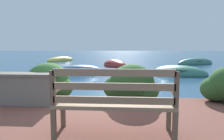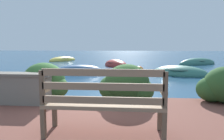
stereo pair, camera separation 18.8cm
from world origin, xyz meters
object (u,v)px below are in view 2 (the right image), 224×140
at_px(rowboat_outer, 198,64).
at_px(rowboat_distant, 63,60).
at_px(mooring_buoy, 139,72).
at_px(rowboat_nearest, 180,73).
at_px(rowboat_mid, 79,72).
at_px(park_bench, 104,101).
at_px(rowboat_far, 116,65).

bearing_deg(rowboat_outer, rowboat_distant, -44.05).
bearing_deg(mooring_buoy, rowboat_nearest, -10.79).
bearing_deg(rowboat_nearest, rowboat_mid, -158.83).
bearing_deg(rowboat_nearest, mooring_buoy, -167.53).
bearing_deg(rowboat_distant, rowboat_nearest, -99.75).
bearing_deg(rowboat_mid, rowboat_outer, -161.85).
bearing_deg(mooring_buoy, park_bench, -95.34).
height_order(park_bench, mooring_buoy, park_bench).
xyz_separation_m(rowboat_nearest, rowboat_mid, (-4.84, 0.18, -0.01)).
bearing_deg(rowboat_nearest, park_bench, -85.94).
distance_m(rowboat_mid, rowboat_distant, 8.20).
height_order(rowboat_nearest, mooring_buoy, rowboat_nearest).
bearing_deg(rowboat_outer, mooring_buoy, 18.19).
bearing_deg(rowboat_far, park_bench, -29.30).
bearing_deg(mooring_buoy, rowboat_mid, -176.44).
height_order(rowboat_nearest, rowboat_outer, rowboat_outer).
xyz_separation_m(rowboat_nearest, rowboat_distant, (-8.07, 7.71, -0.01)).
height_order(rowboat_far, mooring_buoy, rowboat_far).
distance_m(park_bench, rowboat_mid, 8.06).
relative_size(rowboat_far, rowboat_outer, 0.77).
xyz_separation_m(rowboat_far, mooring_buoy, (1.37, -3.32, 0.03)).
height_order(rowboat_mid, rowboat_distant, rowboat_mid).
height_order(rowboat_nearest, rowboat_mid, rowboat_nearest).
bearing_deg(rowboat_far, rowboat_distant, -162.44).
relative_size(park_bench, mooring_buoy, 2.75).
distance_m(park_bench, rowboat_nearest, 8.01).
bearing_deg(rowboat_mid, rowboat_distant, -84.10).
bearing_deg(rowboat_far, mooring_buoy, -10.10).
relative_size(rowboat_outer, mooring_buoy, 5.55).
height_order(park_bench, rowboat_nearest, park_bench).
relative_size(rowboat_far, rowboat_distant, 0.92).
relative_size(rowboat_distant, mooring_buoy, 4.65).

